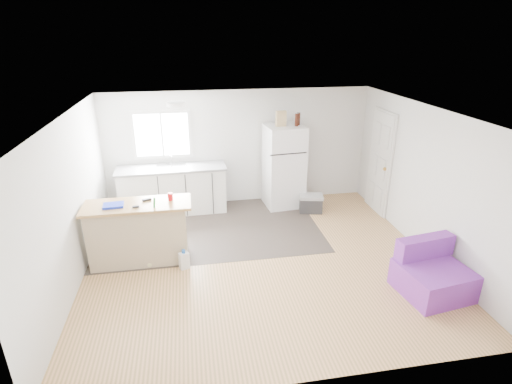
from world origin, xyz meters
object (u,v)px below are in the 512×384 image
peninsula (139,233)px  refrigerator (284,166)px  red_cup (170,197)px  blue_tray (113,205)px  cardboard_box (281,119)px  purple_seat (432,275)px  cleaner_jug (184,260)px  kitchen_cabinets (173,189)px  bottle_left (297,120)px  bottle_right (298,119)px  cooler (311,203)px  mop (151,252)px

peninsula → refrigerator: size_ratio=0.96×
red_cup → blue_tray: (-0.85, -0.10, -0.04)m
cardboard_box → purple_seat: bearing=-66.5°
peninsula → cleaner_jug: size_ratio=5.02×
kitchen_cabinets → bottle_left: bottle_left is taller
bottle_right → blue_tray: bearing=-151.1°
peninsula → cleaner_jug: peninsula is taller
cardboard_box → bottle_right: 0.37m
cooler → mop: mop is taller
mop → blue_tray: 0.95m
purple_seat → bottle_right: (-1.09, 3.38, 1.58)m
refrigerator → blue_tray: refrigerator is taller
cardboard_box → cleaner_jug: bearing=-133.2°
cardboard_box → bottle_right: size_ratio=1.20×
cleaner_jug → red_cup: (-0.15, 0.41, 0.93)m
refrigerator → purple_seat: bearing=-73.5°
bottle_right → refrigerator: bearing=-177.5°
cooler → cleaner_jug: cooler is taller
red_cup → mop: bearing=-146.6°
blue_tray → bottle_right: 3.95m
kitchen_cabinets → peninsula: kitchen_cabinets is taller
mop → refrigerator: bearing=11.2°
purple_seat → cardboard_box: bearing=105.2°
mop → bottle_left: bottle_left is taller
bottle_right → peninsula: bearing=-149.2°
peninsula → red_cup: bearing=6.2°
cleaner_jug → cardboard_box: bearing=23.5°
blue_tray → bottle_left: (3.33, 1.79, 0.82)m
refrigerator → cardboard_box: (-0.09, -0.02, 1.01)m
mop → red_cup: mop is taller
peninsula → purple_seat: size_ratio=1.64×
kitchen_cabinets → purple_seat: kitchen_cabinets is taller
purple_seat → refrigerator: bearing=103.8°
refrigerator → bottle_left: bearing=-23.2°
refrigerator → bottle_right: 1.02m
peninsula → kitchen_cabinets: bearing=74.8°
cooler → cleaner_jug: size_ratio=1.64×
cooler → bottle_right: bearing=125.4°
cooler → blue_tray: size_ratio=1.78×
cleaner_jug → blue_tray: size_ratio=1.09×
cooler → cleaner_jug: bearing=-134.5°
refrigerator → cooler: (0.48, -0.46, -0.67)m
kitchen_cabinets → refrigerator: (2.30, -0.04, 0.37)m
red_cup → blue_tray: size_ratio=0.40×
blue_tray → cardboard_box: bearing=31.3°
refrigerator → mop: (-2.62, -1.99, -0.63)m
purple_seat → cleaner_jug: purple_seat is taller
purple_seat → bottle_right: 3.88m
purple_seat → cooler: bearing=98.6°
peninsula → refrigerator: refrigerator is taller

